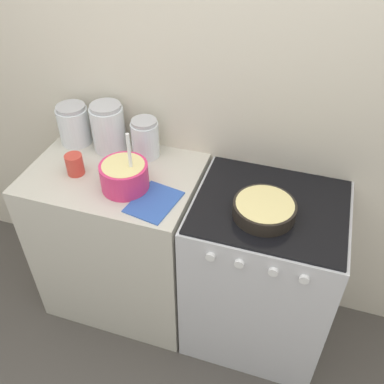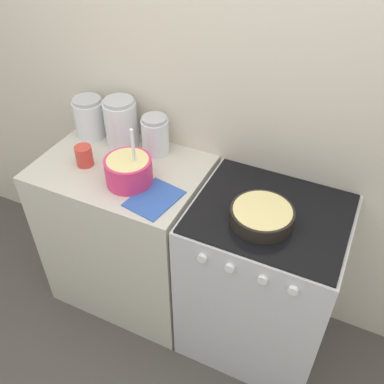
{
  "view_description": "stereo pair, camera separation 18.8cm",
  "coord_description": "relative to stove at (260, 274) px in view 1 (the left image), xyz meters",
  "views": [
    {
      "loc": [
        0.46,
        -1.15,
        2.2
      ],
      "look_at": [
        0.02,
        0.22,
        0.99
      ],
      "focal_mm": 40.0,
      "sensor_mm": 36.0,
      "label": 1
    },
    {
      "loc": [
        0.63,
        -1.08,
        2.2
      ],
      "look_at": [
        0.02,
        0.22,
        0.99
      ],
      "focal_mm": 40.0,
      "sensor_mm": 36.0,
      "label": 2
    }
  ],
  "objects": [
    {
      "name": "baking_pan",
      "position": [
        -0.02,
        -0.07,
        0.51
      ],
      "size": [
        0.27,
        0.27,
        0.07
      ],
      "color": "black",
      "rests_on": "stove"
    },
    {
      "name": "recipe_page",
      "position": [
        -0.5,
        -0.14,
        0.47
      ],
      "size": [
        0.22,
        0.27,
        0.01
      ],
      "color": "#3359B2",
      "rests_on": "countertop_cabinet"
    },
    {
      "name": "storage_jar_right",
      "position": [
        -0.67,
        0.19,
        0.56
      ],
      "size": [
        0.14,
        0.14,
        0.2
      ],
      "color": "silver",
      "rests_on": "countertop_cabinet"
    },
    {
      "name": "storage_jar_middle",
      "position": [
        -0.87,
        0.19,
        0.58
      ],
      "size": [
        0.17,
        0.17,
        0.25
      ],
      "color": "silver",
      "rests_on": "countertop_cabinet"
    },
    {
      "name": "ground_plane",
      "position": [
        -0.36,
        -0.3,
        -0.47
      ],
      "size": [
        12.0,
        12.0,
        0.0
      ],
      "primitive_type": "plane",
      "color": "#4C4742"
    },
    {
      "name": "stove",
      "position": [
        0.0,
        0.0,
        0.0
      ],
      "size": [
        0.69,
        0.61,
        0.94
      ],
      "color": "silver",
      "rests_on": "ground_plane"
    },
    {
      "name": "storage_jar_left",
      "position": [
        -1.07,
        0.19,
        0.56
      ],
      "size": [
        0.16,
        0.16,
        0.21
      ],
      "color": "silver",
      "rests_on": "countertop_cabinet"
    },
    {
      "name": "countertop_cabinet",
      "position": [
        -0.77,
        0.0,
        0.0
      ],
      "size": [
        0.82,
        0.59,
        0.94
      ],
      "color": "beige",
      "rests_on": "ground_plane"
    },
    {
      "name": "tin_can",
      "position": [
        -0.94,
        -0.06,
        0.52
      ],
      "size": [
        0.08,
        0.08,
        0.1
      ],
      "color": "#CC3F33",
      "rests_on": "countertop_cabinet"
    },
    {
      "name": "wall_back",
      "position": [
        -0.36,
        0.32,
        0.73
      ],
      "size": [
        4.65,
        0.05,
        2.4
      ],
      "color": "beige",
      "rests_on": "ground_plane"
    },
    {
      "name": "mixing_bowl",
      "position": [
        -0.66,
        -0.08,
        0.54
      ],
      "size": [
        0.22,
        0.22,
        0.3
      ],
      "color": "#E0336B",
      "rests_on": "countertop_cabinet"
    }
  ]
}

